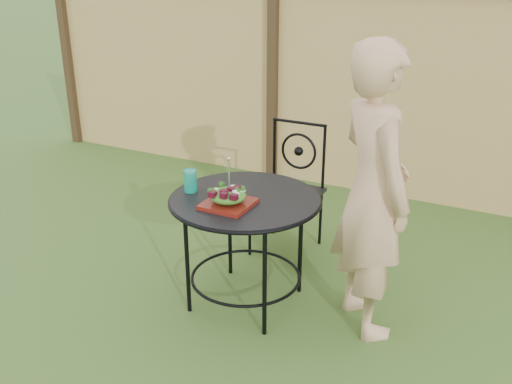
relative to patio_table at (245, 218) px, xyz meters
The scene contains 9 objects.
ground 0.75m from the patio_table, ahead, with size 60.00×60.00×0.00m, color #224114.
fence 2.26m from the patio_table, 78.08° to the left, with size 8.00×0.12×1.90m.
patio_table is the anchor object (origin of this frame).
patio_chair 0.82m from the patio_table, 94.59° to the left, with size 0.46×0.46×0.95m.
diner 0.79m from the patio_table, ahead, with size 0.62×0.41×1.69m, color tan.
salad_plate 0.22m from the patio_table, 100.50° to the right, with size 0.27×0.27×0.02m, color #49130A.
salad 0.26m from the patio_table, 100.50° to the right, with size 0.21×0.21×0.08m, color #235614.
fork 0.37m from the patio_table, 96.87° to the right, with size 0.01×0.01×0.18m, color silver.
drinking_glass 0.41m from the patio_table, 168.83° to the right, with size 0.08×0.08×0.14m, color #0C9276.
Camera 1 is at (1.03, -2.76, 2.05)m, focal length 40.00 mm.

